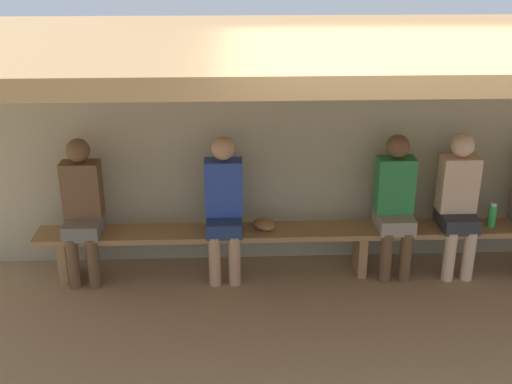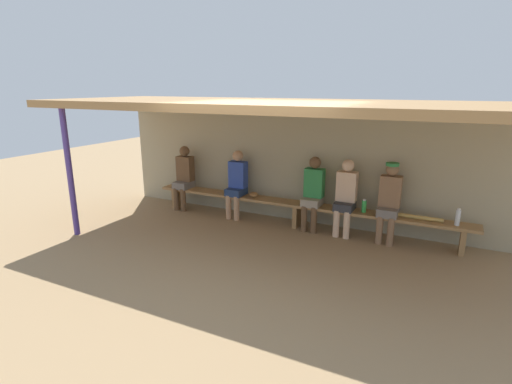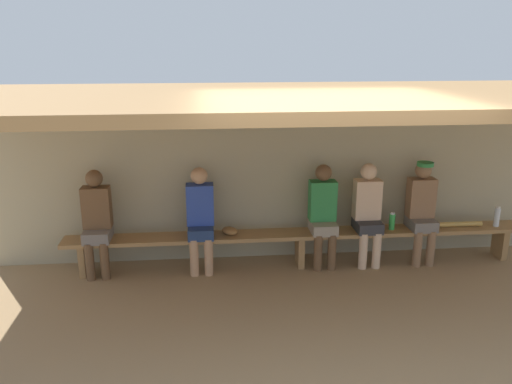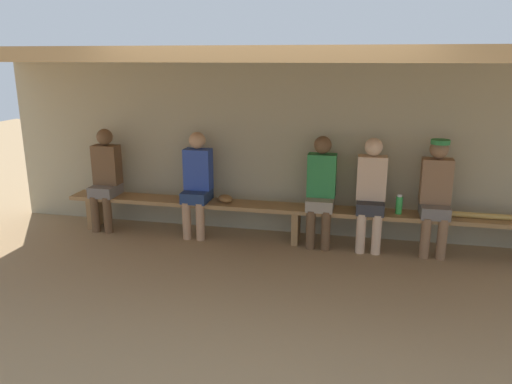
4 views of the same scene
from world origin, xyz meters
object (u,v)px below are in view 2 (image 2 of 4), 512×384
Objects in this scene: player_leftmost at (389,199)px; water_bottle_clear at (458,217)px; player_shirtless_tan at (313,191)px; baseball_glove_worn at (254,194)px; player_in_red at (346,194)px; player_in_blue at (237,181)px; baseball_bat at (415,217)px; bench at (297,207)px; water_bottle_blue at (364,206)px; player_middle at (184,175)px; support_post at (70,174)px.

water_bottle_clear is (1.03, -0.04, -0.16)m from player_leftmost.
player_shirtless_tan is 5.56× the size of baseball_glove_worn.
player_in_red and player_in_blue have the same top height.
water_bottle_clear is 0.62m from baseball_bat.
bench is 7.03× the size of baseball_bat.
bench is 2.02m from baseball_bat.
player_in_blue is 0.99× the size of player_leftmost.
bench is at bearing 179.39° from water_bottle_blue.
bench is 1.32m from player_in_blue.
water_bottle_clear is at bearing -0.71° from bench.
player_leftmost is (0.72, 0.00, 0.02)m from player_in_red.
baseball_bat is at bearing -0.15° from player_in_red.
player_middle is 1.27m from player_in_blue.
baseball_bat is (0.42, -0.00, -0.25)m from player_leftmost.
player_shirtless_tan is (3.65, 2.10, -0.37)m from support_post.
support_post is at bearing -157.95° from baseball_bat.
baseball_bat is at bearing -0.49° from player_leftmost.
support_post is at bearing -134.71° from player_in_blue.
player_shirtless_tan is 0.93m from water_bottle_blue.
player_middle is at bearing 179.93° from bench.
water_bottle_clear is at bearing -2.01° from player_leftmost.
support_post is at bearing -160.97° from water_bottle_clear.
player_in_blue is 1.57m from player_shirtless_tan.
player_in_blue reaches higher than water_bottle_clear.
player_in_red is (4.24, 2.10, -0.37)m from support_post.
player_leftmost is at bearing 0.01° from player_in_blue.
baseball_glove_worn is at bearing 178.94° from bench.
water_bottle_blue is at bearing 179.20° from water_bottle_clear.
player_shirtless_tan reaches higher than baseball_glove_worn.
support_post is 6.36m from water_bottle_clear.
baseball_bat is (-0.61, 0.03, -0.10)m from water_bottle_clear.
player_middle reaches higher than bench.
bench is at bearing -179.80° from player_in_red.
baseball_bat is at bearing -0.10° from player_shirtless_tan.
water_bottle_blue is (2.49, -0.02, -0.16)m from player_in_blue.
player_in_blue is 2.88m from player_leftmost.
baseball_glove_worn is (-2.12, 0.03, -0.06)m from water_bottle_blue.
baseball_glove_worn is 2.93m from baseball_bat.
player_in_blue is at bearing -179.99° from player_leftmost.
support_post is 9.54× the size of water_bottle_blue.
player_in_blue reaches higher than baseball_bat.
player_middle reaches higher than water_bottle_clear.
player_middle is at bearing 68.91° from support_post.
player_in_blue is at bearing 179.48° from water_bottle_clear.
player_in_red is 1.56× the size of baseball_bat.
water_bottle_clear is at bearing 19.03° from support_post.
player_middle is (-2.55, 0.00, 0.34)m from bench.
player_in_red is 0.99× the size of player_leftmost.
player_leftmost is at bearing 0.01° from player_middle.
bench is 0.92m from baseball_glove_worn.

